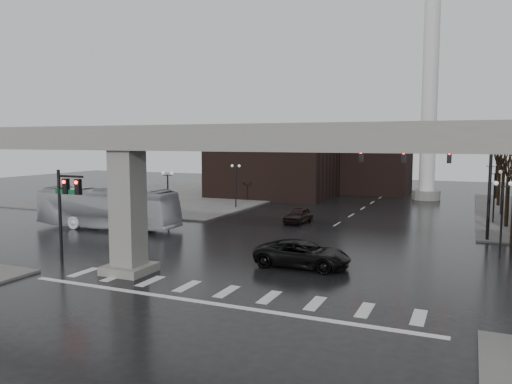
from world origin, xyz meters
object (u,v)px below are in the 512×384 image
city_bus (108,208)px  far_car (298,215)px  pickup_truck (302,254)px  signal_mast_arm (438,166)px

city_bus → far_car: bearing=-59.4°
far_car → pickup_truck: bearing=-64.9°
signal_mast_arm → far_car: signal_mast_arm is taller
signal_mast_arm → city_bus: size_ratio=0.90×
signal_mast_arm → far_car: bearing=168.7°
city_bus → far_car: 17.67m
signal_mast_arm → pickup_truck: 15.89m
far_car → city_bus: bearing=-140.8°
pickup_truck → city_bus: bearing=72.8°
pickup_truck → signal_mast_arm: bearing=-27.9°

